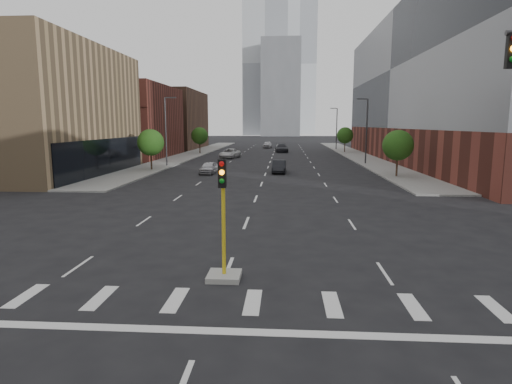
# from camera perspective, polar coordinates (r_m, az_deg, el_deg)

# --- Properties ---
(sidewalk_left_far) EXTENTS (5.00, 92.00, 0.15)m
(sidewalk_left_far) POSITION_cam_1_polar(r_m,az_deg,el_deg) (81.86, -8.30, 5.09)
(sidewalk_left_far) COLOR gray
(sidewalk_left_far) RESTS_ON ground
(sidewalk_right_far) EXTENTS (5.00, 92.00, 0.15)m
(sidewalk_right_far) POSITION_cam_1_polar(r_m,az_deg,el_deg) (81.06, 12.99, 4.91)
(sidewalk_right_far) COLOR gray
(sidewalk_right_far) RESTS_ON ground
(building_left_mid) EXTENTS (20.00, 24.00, 14.00)m
(building_left_mid) POSITION_cam_1_polar(r_m,az_deg,el_deg) (54.63, -29.48, 9.37)
(building_left_mid) COLOR #A3835C
(building_left_mid) RESTS_ON ground
(building_left_far_a) EXTENTS (20.00, 22.00, 12.00)m
(building_left_far_a) POSITION_cam_1_polar(r_m,az_deg,el_deg) (77.73, -18.82, 8.87)
(building_left_far_a) COLOR brown
(building_left_far_a) RESTS_ON ground
(building_left_far_b) EXTENTS (20.00, 24.00, 13.00)m
(building_left_far_b) POSITION_cam_1_polar(r_m,az_deg,el_deg) (102.25, -13.20, 9.32)
(building_left_far_b) COLOR brown
(building_left_far_b) RESTS_ON ground
(building_right_main) EXTENTS (24.00, 70.00, 22.00)m
(building_right_main) POSITION_cam_1_polar(r_m,az_deg,el_deg) (71.50, 26.99, 12.42)
(building_right_main) COLOR brown
(building_right_main) RESTS_ON ground
(tower_left) EXTENTS (22.00, 22.00, 70.00)m
(tower_left) POSITION_cam_1_polar(r_m,az_deg,el_deg) (227.98, 1.31, 16.46)
(tower_left) COLOR #B2B7BC
(tower_left) RESTS_ON ground
(tower_right) EXTENTS (20.00, 20.00, 80.00)m
(tower_right) POSITION_cam_1_polar(r_m,az_deg,el_deg) (268.18, 5.72, 16.38)
(tower_right) COLOR #B2B7BC
(tower_right) RESTS_ON ground
(tower_mid) EXTENTS (18.00, 18.00, 44.00)m
(tower_mid) POSITION_cam_1_polar(r_m,az_deg,el_deg) (206.51, 3.32, 13.59)
(tower_mid) COLOR slate
(tower_mid) RESTS_ON ground
(median_traffic_signal) EXTENTS (1.20, 1.20, 4.40)m
(median_traffic_signal) POSITION_cam_1_polar(r_m,az_deg,el_deg) (15.67, -4.32, -8.16)
(median_traffic_signal) COLOR #999993
(median_traffic_signal) RESTS_ON ground
(streetlight_right_a) EXTENTS (1.60, 0.22, 9.07)m
(streetlight_right_a) POSITION_cam_1_polar(r_m,az_deg,el_deg) (61.88, 14.46, 8.22)
(streetlight_right_a) COLOR #2D2D30
(streetlight_right_a) RESTS_ON ground
(streetlight_right_b) EXTENTS (1.60, 0.22, 9.07)m
(streetlight_right_b) POSITION_cam_1_polar(r_m,az_deg,el_deg) (96.51, 10.65, 8.55)
(streetlight_right_b) COLOR #2D2D30
(streetlight_right_b) RESTS_ON ground
(streetlight_left) EXTENTS (1.60, 0.22, 9.07)m
(streetlight_left) POSITION_cam_1_polar(r_m,az_deg,el_deg) (57.98, -11.86, 8.28)
(streetlight_left) COLOR #2D2D30
(streetlight_left) RESTS_ON ground
(tree_left_near) EXTENTS (3.20, 3.20, 4.85)m
(tree_left_near) POSITION_cam_1_polar(r_m,az_deg,el_deg) (53.40, -13.87, 6.42)
(tree_left_near) COLOR #382619
(tree_left_near) RESTS_ON ground
(tree_left_far) EXTENTS (3.20, 3.20, 4.85)m
(tree_left_far) POSITION_cam_1_polar(r_m,az_deg,el_deg) (82.48, -7.52, 7.44)
(tree_left_far) COLOR #382619
(tree_left_far) RESTS_ON ground
(tree_right_near) EXTENTS (3.20, 3.20, 4.85)m
(tree_right_near) POSITION_cam_1_polar(r_m,az_deg,el_deg) (47.40, 18.40, 5.92)
(tree_right_near) COLOR #382619
(tree_right_near) RESTS_ON ground
(tree_right_far) EXTENTS (3.20, 3.20, 4.85)m
(tree_right_far) POSITION_cam_1_polar(r_m,az_deg,el_deg) (86.69, 11.79, 7.40)
(tree_right_far) COLOR #382619
(tree_right_far) RESTS_ON ground
(car_near_left) EXTENTS (1.87, 4.12, 1.37)m
(car_near_left) POSITION_cam_1_polar(r_m,az_deg,el_deg) (49.05, -6.32, 3.24)
(car_near_left) COLOR #B4B4B9
(car_near_left) RESTS_ON ground
(car_mid_right) EXTENTS (1.64, 4.47, 1.46)m
(car_mid_right) POSITION_cam_1_polar(r_m,az_deg,el_deg) (49.62, 3.12, 3.40)
(car_mid_right) COLOR black
(car_mid_right) RESTS_ON ground
(car_far_left) EXTENTS (3.32, 5.86, 1.54)m
(car_far_left) POSITION_cam_1_polar(r_m,az_deg,el_deg) (71.43, -3.51, 5.16)
(car_far_left) COLOR silver
(car_far_left) RESTS_ON ground
(car_deep_right) EXTENTS (2.86, 5.89, 1.65)m
(car_deep_right) POSITION_cam_1_polar(r_m,az_deg,el_deg) (86.04, 3.41, 5.85)
(car_deep_right) COLOR black
(car_deep_right) RESTS_ON ground
(car_distant) EXTENTS (2.09, 4.73, 1.58)m
(car_distant) POSITION_cam_1_polar(r_m,az_deg,el_deg) (101.72, 1.54, 6.34)
(car_distant) COLOR #B4B4B9
(car_distant) RESTS_ON ground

